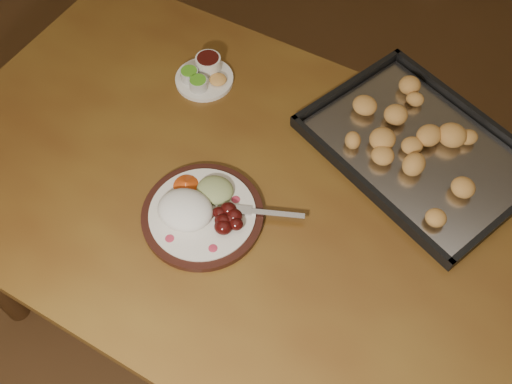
% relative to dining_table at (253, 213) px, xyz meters
% --- Properties ---
extents(ground, '(4.00, 4.00, 0.00)m').
position_rel_dining_table_xyz_m(ground, '(0.07, -0.02, -0.65)').
color(ground, brown).
rests_on(ground, ground).
extents(dining_table, '(1.63, 1.14, 0.75)m').
position_rel_dining_table_xyz_m(dining_table, '(0.00, 0.00, 0.00)').
color(dining_table, brown).
rests_on(dining_table, ground).
extents(dinner_plate, '(0.34, 0.26, 0.06)m').
position_rel_dining_table_xyz_m(dinner_plate, '(-0.08, -0.10, 0.12)').
color(dinner_plate, black).
rests_on(dinner_plate, dining_table).
extents(condiment_saucer, '(0.15, 0.15, 0.05)m').
position_rel_dining_table_xyz_m(condiment_saucer, '(-0.23, 0.27, 0.12)').
color(condiment_saucer, white).
rests_on(condiment_saucer, dining_table).
extents(baking_tray, '(0.61, 0.56, 0.05)m').
position_rel_dining_table_xyz_m(baking_tray, '(0.32, 0.24, 0.11)').
color(baking_tray, black).
rests_on(baking_tray, dining_table).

